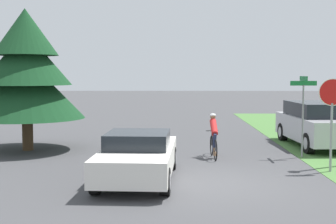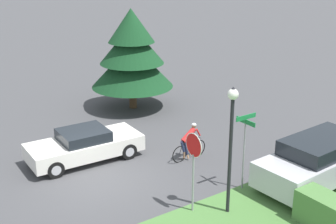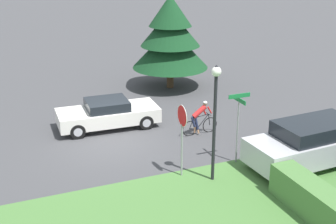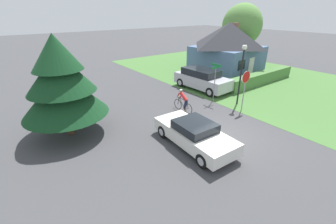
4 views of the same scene
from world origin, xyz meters
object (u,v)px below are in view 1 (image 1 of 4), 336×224
(stop_sign, at_px, (332,105))
(conifer_tall_near, at_px, (26,72))
(cyclist, at_px, (214,137))
(parked_suv_right, at_px, (317,124))
(sedan_left_lane, at_px, (138,156))
(street_name_sign, at_px, (303,102))

(stop_sign, xyz_separation_m, conifer_tall_near, (-10.15, 3.80, 0.99))
(conifer_tall_near, bearing_deg, stop_sign, -20.52)
(cyclist, xyz_separation_m, parked_suv_right, (4.31, 2.60, 0.16))
(sedan_left_lane, bearing_deg, cyclist, -30.80)
(sedan_left_lane, xyz_separation_m, stop_sign, (5.56, 1.21, 1.31))
(parked_suv_right, height_order, stop_sign, stop_sign)
(cyclist, xyz_separation_m, street_name_sign, (3.05, 0.08, 1.20))
(cyclist, distance_m, conifer_tall_near, 7.40)
(stop_sign, bearing_deg, street_name_sign, -85.04)
(sedan_left_lane, xyz_separation_m, street_name_sign, (5.37, 3.60, 1.27))
(cyclist, height_order, parked_suv_right, parked_suv_right)
(cyclist, bearing_deg, sedan_left_lane, 143.88)
(sedan_left_lane, relative_size, parked_suv_right, 0.91)
(cyclist, relative_size, conifer_tall_near, 0.33)
(cyclist, height_order, conifer_tall_near, conifer_tall_near)
(sedan_left_lane, xyz_separation_m, cyclist, (2.32, 3.52, 0.07))
(cyclist, bearing_deg, conifer_tall_near, 75.08)
(cyclist, relative_size, stop_sign, 0.63)
(cyclist, height_order, street_name_sign, street_name_sign)
(sedan_left_lane, xyz_separation_m, conifer_tall_near, (-4.59, 5.00, 2.30))
(sedan_left_lane, distance_m, conifer_tall_near, 7.17)
(street_name_sign, bearing_deg, stop_sign, -85.48)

